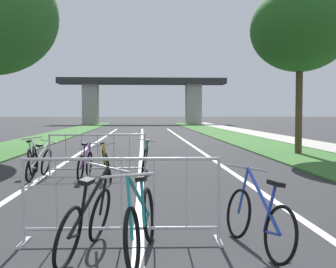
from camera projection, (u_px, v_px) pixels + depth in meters
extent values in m
cube|color=#386B2D|center=(57.00, 135.00, 29.32)|extent=(2.86, 67.32, 0.05)
cube|color=#386B2D|center=(225.00, 135.00, 30.00)|extent=(2.86, 67.32, 0.05)
cube|color=#ADA89E|center=(260.00, 134.00, 30.14)|extent=(2.08, 67.32, 0.08)
cube|color=silver|center=(142.00, 144.00, 21.62)|extent=(0.14, 38.95, 0.01)
cube|color=silver|center=(189.00, 144.00, 21.76)|extent=(0.14, 38.95, 0.01)
cube|color=silver|center=(93.00, 144.00, 21.48)|extent=(0.14, 38.95, 0.01)
cube|color=#2D2D30|center=(142.00, 81.00, 57.39)|extent=(22.13, 3.52, 0.76)
cube|color=#9E9B93|center=(91.00, 104.00, 57.14)|extent=(1.97, 2.40, 5.33)
cube|color=#9E9B93|center=(193.00, 104.00, 57.94)|extent=(1.97, 2.40, 5.33)
cylinder|color=#4C3823|center=(299.00, 111.00, 16.17)|extent=(0.26, 0.26, 3.29)
ellipsoid|color=#23561E|center=(300.00, 29.00, 16.02)|extent=(3.69, 3.69, 3.13)
cylinder|color=#ADADB2|center=(23.00, 201.00, 5.19)|extent=(0.04, 0.04, 1.05)
cube|color=#ADADB2|center=(24.00, 243.00, 5.22)|extent=(0.07, 0.44, 0.03)
cylinder|color=#ADADB2|center=(219.00, 200.00, 5.27)|extent=(0.04, 0.04, 1.05)
cube|color=#ADADB2|center=(218.00, 241.00, 5.29)|extent=(0.07, 0.44, 0.03)
cylinder|color=#ADADB2|center=(121.00, 159.00, 5.20)|extent=(2.37, 0.10, 0.04)
cylinder|color=#ADADB2|center=(122.00, 228.00, 5.25)|extent=(2.37, 0.10, 0.04)
cylinder|color=#ADADB2|center=(56.00, 193.00, 5.20)|extent=(0.02, 0.02, 0.87)
cylinder|color=#ADADB2|center=(89.00, 193.00, 5.21)|extent=(0.02, 0.02, 0.87)
cylinder|color=#ADADB2|center=(122.00, 193.00, 5.23)|extent=(0.02, 0.02, 0.87)
cylinder|color=#ADADB2|center=(154.00, 193.00, 5.24)|extent=(0.02, 0.02, 0.87)
cylinder|color=#ADADB2|center=(186.00, 193.00, 5.25)|extent=(0.02, 0.02, 0.87)
cylinder|color=#ADADB2|center=(50.00, 155.00, 10.68)|extent=(0.04, 0.04, 1.05)
cube|color=#ADADB2|center=(50.00, 176.00, 10.70)|extent=(0.08, 0.44, 0.03)
cylinder|color=#ADADB2|center=(145.00, 154.00, 10.94)|extent=(0.04, 0.04, 1.05)
cube|color=#ADADB2|center=(145.00, 174.00, 10.97)|extent=(0.08, 0.44, 0.03)
cylinder|color=#ADADB2|center=(98.00, 135.00, 10.78)|extent=(2.37, 0.17, 0.04)
cylinder|color=#ADADB2|center=(98.00, 169.00, 10.83)|extent=(2.37, 0.17, 0.04)
cylinder|color=#ADADB2|center=(66.00, 152.00, 10.71)|extent=(0.02, 0.02, 0.87)
cylinder|color=#ADADB2|center=(82.00, 151.00, 10.76)|extent=(0.02, 0.02, 0.87)
cylinder|color=#ADADB2|center=(98.00, 151.00, 10.80)|extent=(0.02, 0.02, 0.87)
cylinder|color=#ADADB2|center=(114.00, 151.00, 10.85)|extent=(0.02, 0.02, 0.87)
cylinder|color=#ADADB2|center=(129.00, 151.00, 10.89)|extent=(0.02, 0.02, 0.87)
torus|color=black|center=(81.00, 168.00, 9.90)|extent=(0.15, 0.62, 0.61)
torus|color=black|center=(89.00, 163.00, 10.86)|extent=(0.15, 0.62, 0.61)
cylinder|color=#662884|center=(86.00, 155.00, 10.35)|extent=(0.16, 0.93, 0.56)
cylinder|color=#662884|center=(84.00, 156.00, 10.16)|extent=(0.09, 0.12, 0.59)
cylinder|color=#662884|center=(82.00, 168.00, 10.06)|extent=(0.05, 0.31, 0.07)
cylinder|color=#662884|center=(90.00, 153.00, 10.83)|extent=(0.08, 0.10, 0.53)
cube|color=black|center=(84.00, 144.00, 10.12)|extent=(0.12, 0.25, 0.06)
cylinder|color=#99999E|center=(90.00, 143.00, 10.79)|extent=(0.52, 0.07, 0.07)
torus|color=black|center=(146.00, 158.00, 11.97)|extent=(0.18, 0.68, 0.67)
torus|color=black|center=(144.00, 162.00, 10.97)|extent=(0.18, 0.68, 0.67)
cylinder|color=#1E7238|center=(146.00, 149.00, 11.48)|extent=(0.06, 0.97, 0.58)
cylinder|color=#1E7238|center=(146.00, 150.00, 11.67)|extent=(0.13, 0.11, 0.55)
cylinder|color=#1E7238|center=(145.00, 159.00, 11.81)|extent=(0.06, 0.32, 0.08)
cylinder|color=#1E7238|center=(145.00, 151.00, 10.98)|extent=(0.12, 0.09, 0.55)
cube|color=black|center=(148.00, 140.00, 11.69)|extent=(0.12, 0.25, 0.06)
cylinder|color=#99999E|center=(147.00, 140.00, 11.00)|extent=(0.46, 0.06, 0.09)
torus|color=black|center=(148.00, 215.00, 5.30)|extent=(0.21, 0.68, 0.67)
torus|color=black|center=(132.00, 240.00, 4.24)|extent=(0.21, 0.68, 0.67)
cylinder|color=#197A7F|center=(139.00, 197.00, 4.78)|extent=(0.26, 1.03, 0.67)
cylinder|color=#197A7F|center=(143.00, 202.00, 4.99)|extent=(0.08, 0.13, 0.55)
cylinder|color=#197A7F|center=(146.00, 220.00, 5.13)|extent=(0.08, 0.35, 0.08)
cylinder|color=#197A7F|center=(130.00, 208.00, 4.25)|extent=(0.09, 0.10, 0.64)
cube|color=black|center=(141.00, 178.00, 5.02)|extent=(0.14, 0.25, 0.06)
cylinder|color=#99999E|center=(127.00, 175.00, 4.26)|extent=(0.53, 0.11, 0.08)
torus|color=black|center=(280.00, 235.00, 4.49)|extent=(0.28, 0.65, 0.63)
torus|color=black|center=(238.00, 213.00, 5.46)|extent=(0.28, 0.65, 0.63)
cylinder|color=#1E389E|center=(263.00, 198.00, 4.95)|extent=(0.15, 0.98, 0.61)
cylinder|color=#1E389E|center=(270.00, 208.00, 4.77)|extent=(0.16, 0.09, 0.55)
cylinder|color=#1E389E|center=(272.00, 233.00, 4.65)|extent=(0.11, 0.32, 0.07)
cylinder|color=#1E389E|center=(243.00, 191.00, 5.43)|extent=(0.15, 0.06, 0.58)
cube|color=black|center=(276.00, 184.00, 4.73)|extent=(0.16, 0.26, 0.07)
cylinder|color=#99999E|center=(248.00, 168.00, 5.41)|extent=(0.54, 0.15, 0.13)
torus|color=black|center=(32.00, 167.00, 9.78)|extent=(0.24, 0.69, 0.68)
torus|color=black|center=(46.00, 162.00, 10.85)|extent=(0.24, 0.69, 0.68)
cylinder|color=silver|center=(41.00, 154.00, 10.27)|extent=(0.23, 1.03, 0.56)
cylinder|color=silver|center=(38.00, 157.00, 10.07)|extent=(0.15, 0.13, 0.54)
cylinder|color=silver|center=(34.00, 168.00, 9.95)|extent=(0.05, 0.35, 0.08)
cylinder|color=silver|center=(48.00, 152.00, 10.81)|extent=(0.14, 0.10, 0.53)
cube|color=black|center=(39.00, 145.00, 10.02)|extent=(0.13, 0.25, 0.07)
cylinder|color=#99999E|center=(49.00, 141.00, 10.77)|extent=(0.45, 0.07, 0.11)
torus|color=black|center=(68.00, 238.00, 4.31)|extent=(0.31, 0.69, 0.66)
torus|color=black|center=(100.00, 215.00, 5.29)|extent=(0.31, 0.69, 0.66)
cylinder|color=black|center=(90.00, 200.00, 4.75)|extent=(0.37, 0.93, 0.63)
cylinder|color=black|center=(83.00, 208.00, 4.57)|extent=(0.15, 0.14, 0.59)
cylinder|color=black|center=(74.00, 236.00, 4.47)|extent=(0.09, 0.32, 0.08)
cylinder|color=black|center=(104.00, 191.00, 5.24)|extent=(0.15, 0.12, 0.60)
cube|color=black|center=(87.00, 181.00, 4.51)|extent=(0.16, 0.26, 0.07)
cylinder|color=#99999E|center=(108.00, 168.00, 5.19)|extent=(0.52, 0.15, 0.13)
torus|color=black|center=(105.00, 162.00, 10.93)|extent=(0.26, 0.69, 0.67)
torus|color=black|center=(108.00, 167.00, 9.85)|extent=(0.26, 0.69, 0.67)
cylinder|color=gold|center=(105.00, 154.00, 10.39)|extent=(0.12, 1.07, 0.55)
cylinder|color=gold|center=(104.00, 154.00, 10.60)|extent=(0.15, 0.11, 0.55)
cylinder|color=gold|center=(106.00, 164.00, 10.76)|extent=(0.09, 0.36, 0.08)
cylinder|color=gold|center=(106.00, 156.00, 9.85)|extent=(0.13, 0.08, 0.52)
cube|color=black|center=(102.00, 143.00, 10.62)|extent=(0.14, 0.25, 0.07)
cylinder|color=#99999E|center=(104.00, 145.00, 9.86)|extent=(0.53, 0.11, 0.12)
torus|color=black|center=(31.00, 163.00, 10.64)|extent=(0.22, 0.71, 0.70)
torus|color=black|center=(35.00, 159.00, 11.57)|extent=(0.22, 0.71, 0.70)
cylinder|color=#B7B7BC|center=(31.00, 150.00, 11.06)|extent=(0.23, 0.92, 0.59)
cylinder|color=#B7B7BC|center=(31.00, 152.00, 10.88)|extent=(0.11, 0.13, 0.58)
cylinder|color=#B7B7BC|center=(32.00, 163.00, 10.79)|extent=(0.06, 0.31, 0.08)
cylinder|color=#B7B7BC|center=(34.00, 148.00, 11.53)|extent=(0.11, 0.10, 0.56)
cube|color=black|center=(29.00, 141.00, 10.83)|extent=(0.14, 0.25, 0.06)
cylinder|color=#99999E|center=(32.00, 138.00, 11.48)|extent=(0.54, 0.10, 0.10)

